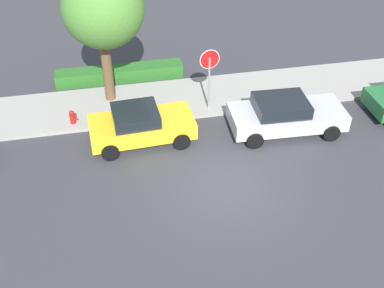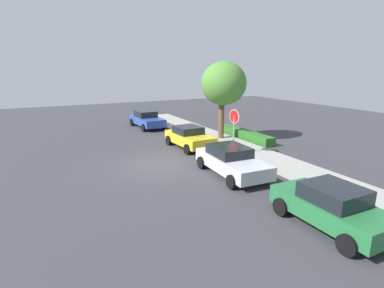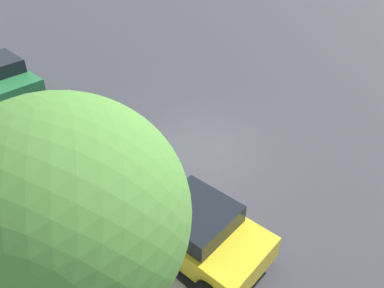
{
  "view_description": "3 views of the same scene",
  "coord_description": "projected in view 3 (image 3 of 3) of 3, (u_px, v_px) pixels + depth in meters",
  "views": [
    {
      "loc": [
        -3.59,
        -11.57,
        10.98
      ],
      "look_at": [
        -0.97,
        1.15,
        1.06
      ],
      "focal_mm": 45.0,
      "sensor_mm": 36.0,
      "label": 1
    },
    {
      "loc": [
        14.53,
        -5.31,
        5.12
      ],
      "look_at": [
        1.1,
        1.5,
        1.25
      ],
      "focal_mm": 28.0,
      "sensor_mm": 36.0,
      "label": 2
    },
    {
      "loc": [
        -6.71,
        7.47,
        7.43
      ],
      "look_at": [
        -0.51,
        1.02,
        0.96
      ],
      "focal_mm": 35.0,
      "sensor_mm": 36.0,
      "label": 3
    }
  ],
  "objects": [
    {
      "name": "street_tree_near_corner",
      "position": [
        65.0,
        217.0,
        4.62
      ],
      "size": [
        3.15,
        3.15,
        5.54
      ],
      "color": "brown",
      "rests_on": "ground_plane"
    },
    {
      "name": "sidewalk_curb",
      "position": [
        46.0,
        245.0,
        9.15
      ],
      "size": [
        32.0,
        3.05,
        0.14
      ],
      "primitive_type": "cube",
      "color": "#9E9B93",
      "rests_on": "ground_plane"
    },
    {
      "name": "stop_sign",
      "position": [
        61.0,
        158.0,
        8.93
      ],
      "size": [
        0.8,
        0.11,
        2.78
      ],
      "color": "gray",
      "rests_on": "ground_plane"
    },
    {
      "name": "ground_plane",
      "position": [
        202.0,
        148.0,
        12.49
      ],
      "size": [
        60.0,
        60.0,
        0.0
      ],
      "primitive_type": "plane",
      "color": "#38383D"
    },
    {
      "name": "parked_car_green",
      "position": [
        1.0,
        76.0,
        15.28
      ],
      "size": [
        3.88,
        1.99,
        1.45
      ],
      "color": "#236B38",
      "rests_on": "ground_plane"
    },
    {
      "name": "parked_car_yellow",
      "position": [
        191.0,
        225.0,
        8.83
      ],
      "size": [
        3.94,
        2.15,
        1.39
      ],
      "color": "yellow",
      "rests_on": "ground_plane"
    },
    {
      "name": "parked_car_silver",
      "position": [
        79.0,
        128.0,
        12.19
      ],
      "size": [
        4.45,
        2.22,
        1.39
      ],
      "color": "silver",
      "rests_on": "ground_plane"
    }
  ]
}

